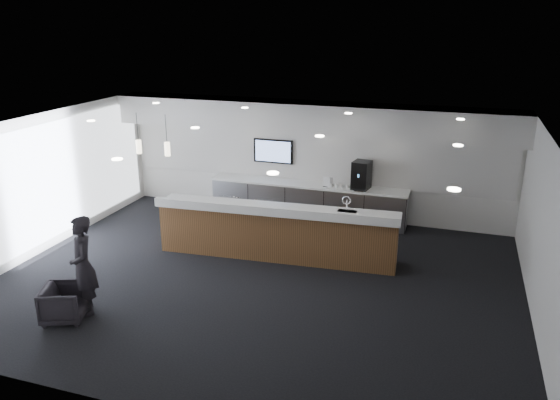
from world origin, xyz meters
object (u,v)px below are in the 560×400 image
(armchair, at_px, (64,303))
(lounge_guest, at_px, (83,266))
(coffee_machine, at_px, (362,175))
(service_counter, at_px, (277,232))

(armchair, distance_m, lounge_guest, 0.70)
(coffee_machine, relative_size, armchair, 1.00)
(service_counter, distance_m, lounge_guest, 4.06)
(coffee_machine, xyz_separation_m, armchair, (-3.96, -6.05, -0.98))
(coffee_machine, xyz_separation_m, lounge_guest, (-3.76, -5.70, -0.41))
(lounge_guest, bearing_deg, armchair, -73.84)
(service_counter, relative_size, coffee_machine, 7.56)
(service_counter, height_order, armchair, service_counter)
(coffee_machine, bearing_deg, armchair, -114.06)
(service_counter, xyz_separation_m, coffee_machine, (1.35, 2.44, 0.72))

